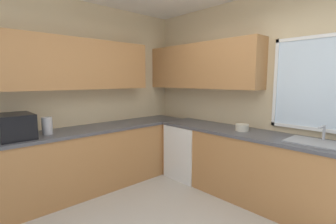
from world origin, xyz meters
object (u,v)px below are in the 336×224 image
at_px(kettle, 47,126).
at_px(bowl, 242,127).
at_px(dishwasher, 190,151).
at_px(microwave, 15,126).
at_px(sink_assembly, 319,143).

bearing_deg(kettle, bowl, 52.00).
xyz_separation_m(dishwasher, microwave, (-0.66, -2.30, 0.62)).
relative_size(kettle, bowl, 1.24).
relative_size(dishwasher, kettle, 3.93).
xyz_separation_m(dishwasher, bowl, (0.92, 0.03, 0.52)).
bearing_deg(dishwasher, sink_assembly, 1.13).
bearing_deg(sink_assembly, microwave, -136.80).
bearing_deg(bowl, sink_assembly, 0.39).
bearing_deg(kettle, microwave, -93.34).
relative_size(dishwasher, microwave, 1.79).
bearing_deg(microwave, sink_assembly, 43.20).
relative_size(microwave, sink_assembly, 0.77).
distance_m(dishwasher, microwave, 2.48).
height_order(sink_assembly, bowl, sink_assembly).
bearing_deg(dishwasher, microwave, -105.98).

